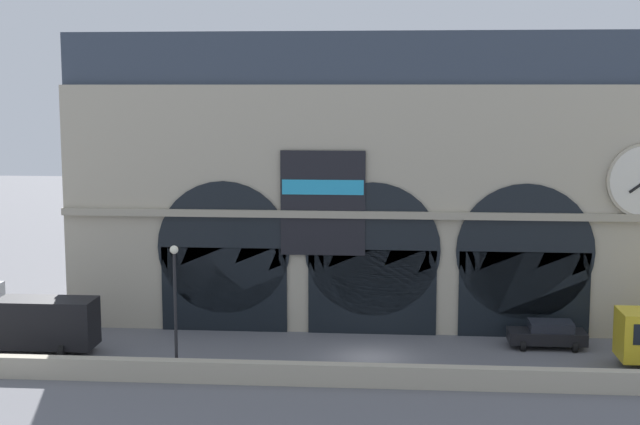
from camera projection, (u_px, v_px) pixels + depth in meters
The scene contains 6 objects.
ground_plane at pixel (370, 357), 50.50m from camera, with size 200.00×200.00×0.00m, color slate.
quay_parapet_wall at pixel (367, 375), 45.54m from camera, with size 90.00×0.70×1.13m, color #B2A891.
station_building at pixel (374, 185), 56.52m from camera, with size 38.06×5.09×18.20m.
box_truck_west at pixel (31, 323), 51.18m from camera, with size 7.50×2.91×3.12m.
car_mideast at pixel (548, 334), 52.31m from camera, with size 4.40×2.22×1.55m.
street_lamp_quayside at pixel (175, 293), 46.60m from camera, with size 0.44×0.44×6.90m.
Camera 1 is at (1.21, -48.98, 14.88)m, focal length 51.08 mm.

